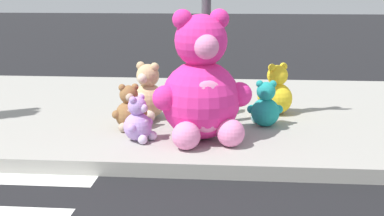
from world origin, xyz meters
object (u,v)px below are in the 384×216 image
Objects in this scene: plush_brown at (129,111)px; plush_teal at (265,108)px; plush_yellow at (276,93)px; plush_white at (220,98)px; plush_pink_large at (202,89)px; plush_tan at (147,96)px; plush_lavender at (139,123)px.

plush_teal is at bearing 9.54° from plush_brown.
plush_yellow reaches higher than plush_brown.
plush_teal is (0.56, -0.54, 0.02)m from plush_white.
plush_white is at bearing 81.59° from plush_pink_large.
plush_tan is (-0.73, 0.82, -0.28)m from plush_pink_large.
plush_pink_large is 1.00m from plush_teal.
plush_pink_large is at bearing -98.41° from plush_white.
plush_pink_large is 0.77m from plush_lavender.
plush_lavender is (0.19, -0.44, -0.01)m from plush_brown.
plush_tan reaches higher than plush_yellow.
plush_teal is (0.73, 0.59, -0.34)m from plush_pink_large.
plush_yellow is (1.63, 0.37, -0.02)m from plush_tan.
plush_teal is at bearing -8.85° from plush_tan.
plush_pink_large is 2.10× the size of plush_yellow.
plush_pink_large reaches higher than plush_white.
plush_brown is 0.52m from plush_tan.
plush_tan is at bearing -160.78° from plush_white.
plush_teal reaches higher than plush_brown.
plush_brown is (-0.86, 0.32, -0.35)m from plush_pink_large.
plush_yellow reaches higher than plush_lavender.
plush_white is 0.90× the size of plush_teal.
plush_pink_large is at bearing -140.90° from plush_teal.
plush_white is 0.96m from plush_tan.
plush_lavender is 0.94m from plush_tan.
plush_white is 0.78m from plush_teal.
plush_tan reaches higher than plush_teal.
plush_tan is at bearing 131.92° from plush_pink_large.
plush_tan is (-0.06, 0.93, 0.08)m from plush_lavender.
plush_pink_large reaches higher than plush_teal.
plush_pink_large reaches higher than plush_lavender.
plush_yellow is (1.76, 0.87, 0.05)m from plush_brown.
plush_tan is (0.13, 0.49, 0.07)m from plush_brown.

